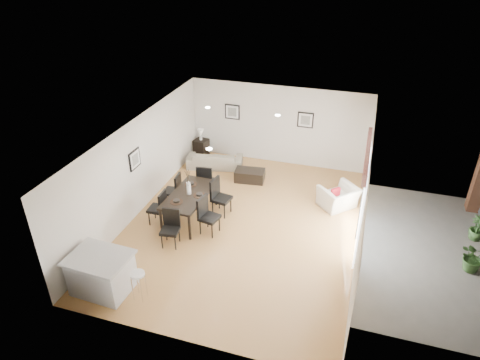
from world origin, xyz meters
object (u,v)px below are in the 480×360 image
(dining_chair_wnear, at_px, (160,206))
(dining_chair_wfar, at_px, (175,188))
(dining_chair_enear, at_px, (206,213))
(kitchen_island, at_px, (102,273))
(armchair, at_px, (338,197))
(sofa, at_px, (215,160))
(side_table, at_px, (201,147))
(coffee_table, at_px, (250,175))
(dining_table, at_px, (189,196))
(bar_stool, at_px, (138,277))
(dining_chair_foot, at_px, (206,180))
(dining_chair_efar, at_px, (219,194))
(dining_chair_head, at_px, (171,225))

(dining_chair_wnear, distance_m, dining_chair_wfar, 0.95)
(dining_chair_enear, height_order, kitchen_island, dining_chair_enear)
(armchair, bearing_deg, sofa, -61.68)
(sofa, xyz_separation_m, kitchen_island, (-0.32, -6.20, 0.19))
(dining_chair_wfar, distance_m, side_table, 3.35)
(armchair, bearing_deg, coffee_table, -58.98)
(side_table, bearing_deg, dining_table, -72.60)
(sofa, height_order, dining_chair_enear, dining_chair_enear)
(dining_chair_wnear, distance_m, bar_stool, 2.79)
(sofa, relative_size, dining_chair_foot, 1.76)
(coffee_table, bearing_deg, dining_chair_foot, -132.28)
(dining_chair_wnear, relative_size, bar_stool, 1.44)
(dining_chair_efar, height_order, dining_chair_head, dining_chair_efar)
(dining_chair_wfar, xyz_separation_m, dining_chair_head, (0.66, -1.65, -0.01))
(dining_table, bearing_deg, kitchen_island, -100.67)
(coffee_table, relative_size, side_table, 1.55)
(sofa, distance_m, dining_chair_enear, 3.71)
(dining_chair_wnear, height_order, dining_chair_efar, dining_chair_efar)
(dining_chair_efar, distance_m, dining_chair_foot, 0.94)
(dining_chair_wnear, distance_m, dining_chair_enear, 1.34)
(sofa, height_order, side_table, side_table)
(sofa, distance_m, armchair, 4.44)
(bar_stool, bearing_deg, armchair, 53.30)
(dining_table, bearing_deg, coffee_table, 71.25)
(dining_table, bearing_deg, dining_chair_wnear, -142.40)
(dining_table, height_order, dining_chair_efar, dining_chair_efar)
(armchair, bearing_deg, dining_table, -19.85)
(dining_table, distance_m, dining_chair_enear, 0.82)
(dining_chair_wfar, distance_m, kitchen_island, 3.61)
(coffee_table, relative_size, kitchen_island, 0.69)
(dining_chair_enear, relative_size, dining_chair_foot, 0.99)
(dining_chair_head, xyz_separation_m, coffee_table, (0.99, 3.68, -0.36))
(side_table, distance_m, bar_stool, 7.04)
(dining_table, distance_m, side_table, 3.98)
(sofa, height_order, dining_chair_efar, dining_chair_efar)
(armchair, distance_m, dining_chair_foot, 3.89)
(armchair, height_order, side_table, armchair)
(kitchen_island, xyz_separation_m, bar_stool, (0.90, -0.00, 0.13))
(bar_stool, bearing_deg, dining_chair_enear, 79.31)
(side_table, xyz_separation_m, kitchen_island, (0.45, -6.91, 0.16))
(dining_table, height_order, coffee_table, dining_table)
(dining_chair_wnear, relative_size, side_table, 1.66)
(dining_chair_wfar, relative_size, dining_chair_enear, 0.97)
(sofa, height_order, coffee_table, sofa)
(armchair, bearing_deg, dining_chair_enear, -9.56)
(sofa, height_order, dining_table, dining_table)
(kitchen_island, bearing_deg, dining_chair_enear, 65.12)
(dining_chair_efar, bearing_deg, dining_chair_enear, -170.19)
(sofa, xyz_separation_m, dining_chair_foot, (0.43, -1.91, 0.32))
(kitchen_island, bearing_deg, dining_chair_foot, 82.95)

